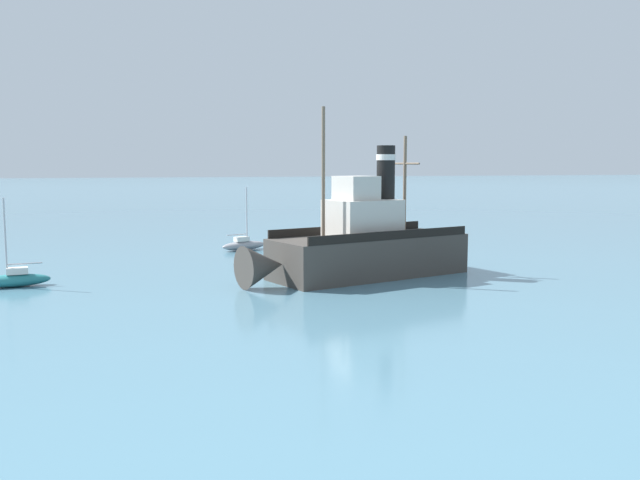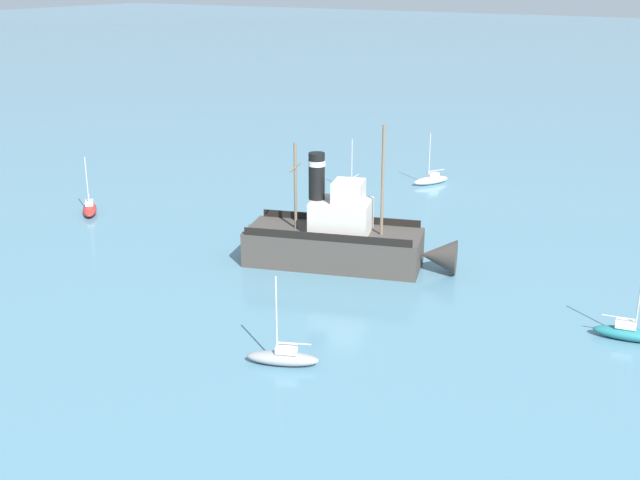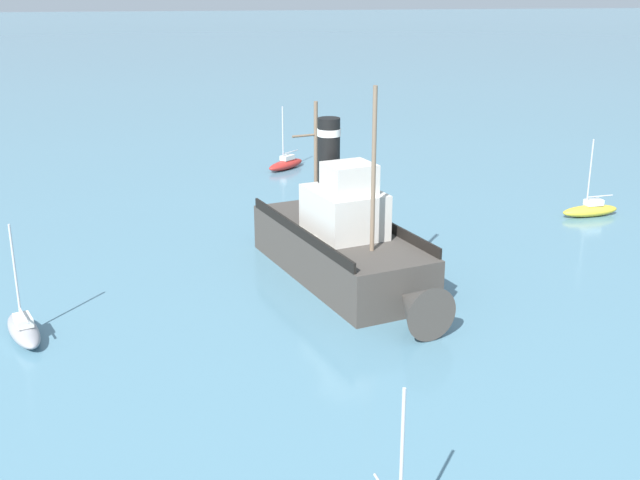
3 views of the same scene
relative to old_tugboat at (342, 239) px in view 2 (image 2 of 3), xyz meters
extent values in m
plane|color=teal|center=(0.29, -0.79, -1.83)|extent=(600.00, 600.00, 0.00)
cube|color=#423D38|center=(0.18, -0.59, -0.63)|extent=(7.72, 12.76, 2.40)
cone|color=#423D38|center=(-1.93, 6.30, -0.63)|extent=(2.95, 2.98, 2.35)
cube|color=beige|center=(0.03, -0.11, 1.67)|extent=(4.04, 4.70, 2.20)
cube|color=beige|center=(-0.11, 0.37, 3.47)|extent=(2.69, 2.56, 1.40)
cylinder|color=black|center=(0.53, -1.74, 4.37)|extent=(1.10, 1.10, 3.20)
cylinder|color=silver|center=(0.53, -1.74, 5.27)|extent=(1.16, 1.16, 0.35)
cylinder|color=#75604C|center=(-0.79, 2.57, 4.32)|extent=(0.20, 0.20, 7.50)
cylinder|color=#75604C|center=(0.97, -3.17, 3.57)|extent=(0.20, 0.20, 6.00)
cylinder|color=#75604C|center=(0.97, -3.17, 4.89)|extent=(2.52, 0.88, 0.12)
cube|color=black|center=(-1.88, -1.22, 0.82)|extent=(3.46, 10.93, 0.50)
cube|color=black|center=(2.24, 0.04, 0.82)|extent=(3.46, 10.93, 0.50)
ellipsoid|color=#23757A|center=(2.16, 19.39, -1.48)|extent=(1.67, 3.92, 0.70)
cube|color=silver|center=(2.19, 19.19, -0.95)|extent=(0.80, 1.18, 0.36)
cylinder|color=#B7B7BC|center=(2.12, 19.69, 0.97)|extent=(0.10, 0.10, 4.20)
cylinder|color=#B7B7BC|center=(2.25, 18.80, -0.58)|extent=(0.35, 1.79, 0.08)
ellipsoid|color=#B22823|center=(0.32, -24.01, -1.48)|extent=(3.48, 3.45, 0.70)
cube|color=silver|center=(0.17, -24.15, -0.95)|extent=(1.23, 1.23, 0.36)
cylinder|color=#B7B7BC|center=(0.53, -23.80, 0.97)|extent=(0.10, 0.10, 4.20)
cylinder|color=#B7B7BC|center=(-0.11, -24.43, -0.58)|extent=(1.34, 1.32, 0.08)
ellipsoid|color=gold|center=(-17.15, -8.55, -1.48)|extent=(3.91, 1.58, 0.70)
cube|color=silver|center=(-17.35, -8.57, -0.95)|extent=(1.17, 0.78, 0.36)
cylinder|color=#B7B7BC|center=(-16.85, -8.51, 0.97)|extent=(0.10, 0.10, 4.20)
cylinder|color=#B7B7BC|center=(-17.75, -8.63, -0.58)|extent=(1.80, 0.31, 0.08)
ellipsoid|color=white|center=(-23.16, -3.37, -1.48)|extent=(3.84, 2.86, 0.70)
cube|color=silver|center=(-23.33, -3.27, -0.95)|extent=(1.27, 1.11, 0.36)
cylinder|color=#B7B7BC|center=(-22.90, -3.53, 0.97)|extent=(0.10, 0.10, 4.20)
cylinder|color=#B7B7BC|center=(-23.67, -3.07, -0.58)|extent=(1.60, 0.98, 0.08)
ellipsoid|color=gray|center=(14.41, 4.57, -1.48)|extent=(2.44, 3.94, 0.70)
cube|color=silver|center=(14.34, 4.75, -0.95)|extent=(1.00, 1.26, 0.36)
cylinder|color=#B7B7BC|center=(14.52, 4.29, 0.97)|extent=(0.10, 0.10, 4.20)
cylinder|color=#B7B7BC|center=(14.19, 5.12, -0.58)|extent=(0.75, 1.70, 0.08)
camera|label=1|loc=(-37.60, 13.41, 4.90)|focal=38.00mm
camera|label=2|loc=(45.43, 25.35, 17.81)|focal=45.00mm
camera|label=3|loc=(6.72, 36.51, 12.65)|focal=45.00mm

